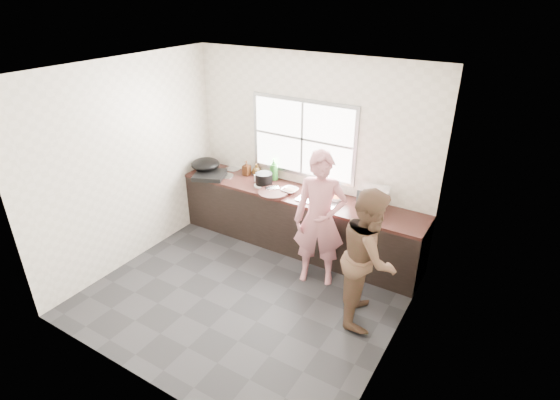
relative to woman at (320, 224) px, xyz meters
The scene contains 30 objects.
floor 1.27m from the woman, 129.89° to the right, with size 3.60×3.20×0.01m, color #2B2B2E.
ceiling 2.12m from the woman, 129.89° to the right, with size 3.60×3.20×0.01m, color silver.
wall_back 1.19m from the woman, 125.39° to the left, with size 3.60×0.01×2.70m, color silver.
wall_left 2.59m from the woman, 163.06° to the right, with size 0.01×3.20×2.70m, color beige.
wall_right 1.50m from the woman, 31.82° to the right, with size 0.01×3.20×2.70m, color beige.
wall_front 2.48m from the woman, 104.74° to the right, with size 3.60×0.01×2.70m, color silver.
cabinet 0.92m from the woman, 138.13° to the left, with size 3.60×0.62×0.82m, color black.
countertop 0.83m from the woman, 138.13° to the left, with size 3.60×0.64×0.04m, color #331915.
sink 0.62m from the woman, 115.74° to the left, with size 0.55×0.45×0.02m, color silver.
faucet 0.82m from the woman, 109.50° to the left, with size 0.02×0.02×0.30m, color silver.
window_frame 1.33m from the woman, 130.04° to the left, with size 1.60×0.05×1.10m, color #9EA0A5.
window_glazing 1.32m from the woman, 130.88° to the left, with size 1.50×0.01×1.00m, color white.
woman is the anchor object (origin of this frame).
person_side 0.84m from the woman, 23.80° to the right, with size 0.78×0.61×1.60m, color brown.
cutting_board 0.96m from the woman, 158.97° to the left, with size 0.42×0.42×0.04m, color black.
cleaver 1.06m from the woman, 155.65° to the left, with size 0.19×0.10×0.01m, color silver.
bowl_mince 0.90m from the woman, 144.51° to the left, with size 0.23×0.23×0.06m, color white.
bowl_crabs 0.62m from the woman, 97.86° to the left, with size 0.19×0.19×0.06m, color silver.
bowl_held 0.62m from the woman, 118.32° to the left, with size 0.18×0.18×0.06m, color white.
black_pot 1.30m from the woman, 155.08° to the left, with size 0.25×0.25×0.18m, color black.
plate_food 1.29m from the woman, 157.87° to the left, with size 0.19×0.19×0.02m, color white.
bottle_green 1.40m from the woman, 145.93° to the left, with size 0.13×0.13×0.34m, color #2A7A28.
bottle_brown_tall 1.76m from the woman, 155.92° to the left, with size 0.09×0.09×0.20m, color #412210.
bottle_brown_short 1.66m from the woman, 151.82° to the left, with size 0.13×0.13×0.17m, color #422B10.
glass_jar 1.47m from the woman, 155.93° to the left, with size 0.06×0.06×0.09m, color white.
burner 2.06m from the woman, behind, with size 0.43×0.43×0.07m, color black.
wok 2.23m from the woman, 168.16° to the left, with size 0.43×0.43×0.16m, color black.
dish_rack 0.80m from the woman, 57.00° to the left, with size 0.39×0.27×0.29m, color white.
pot_lid_left 1.91m from the woman, 164.73° to the left, with size 0.23×0.23×0.01m, color #B2B4B9.
pot_lid_right 2.07m from the woman, 157.74° to the left, with size 0.23×0.23×0.01m, color silver.
Camera 1 is at (2.63, -3.50, 3.46)m, focal length 28.00 mm.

